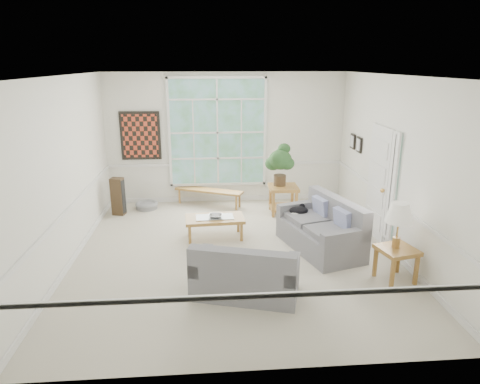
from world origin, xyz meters
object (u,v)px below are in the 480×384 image
object	(u,v)px
loveseat_front	(246,269)
end_table	(283,200)
coffee_table	(215,227)
side_table	(396,264)
loveseat_right	(320,225)

from	to	relation	value
loveseat_front	end_table	size ratio (longest dim) A/B	2.39
end_table	loveseat_front	bearing A→B (deg)	-108.64
coffee_table	side_table	size ratio (longest dim) A/B	2.05
loveseat_front	side_table	bearing A→B (deg)	21.65
loveseat_front	coffee_table	world-z (taller)	loveseat_front
loveseat_right	coffee_table	world-z (taller)	loveseat_right
end_table	coffee_table	bearing A→B (deg)	-140.33
loveseat_right	coffee_table	xyz separation A→B (m)	(-1.84, 0.68, -0.26)
side_table	coffee_table	bearing A→B (deg)	144.98
end_table	loveseat_right	bearing A→B (deg)	-80.94
loveseat_right	loveseat_front	world-z (taller)	loveseat_right
loveseat_right	side_table	distance (m)	1.50
loveseat_right	end_table	distance (m)	1.97
coffee_table	end_table	size ratio (longest dim) A/B	1.77
loveseat_right	loveseat_front	bearing A→B (deg)	-152.14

